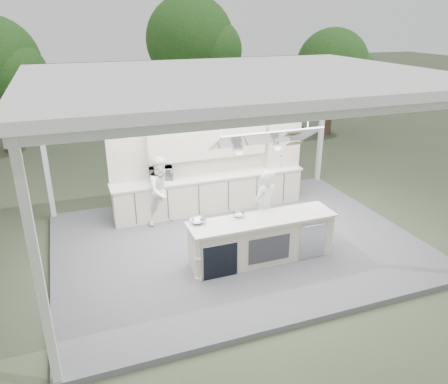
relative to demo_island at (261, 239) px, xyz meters
name	(u,v)px	position (x,y,z in m)	size (l,w,h in m)	color
ground	(236,246)	(-0.18, 0.91, -0.60)	(90.00, 90.00, 0.00)	#424932
stage_deck	(237,243)	(-0.18, 0.91, -0.54)	(8.00, 6.00, 0.12)	#56555A
tent	(239,81)	(-0.18, 0.90, 3.11)	(8.20, 6.20, 3.86)	white
demo_island	(261,239)	(0.00, 0.00, 0.00)	(3.10, 0.79, 0.95)	beige
back_counter	(210,192)	(-0.18, 2.81, 0.00)	(5.08, 0.72, 0.95)	beige
back_wall_unit	(223,153)	(0.27, 3.03, 0.98)	(5.05, 0.48, 2.25)	beige
tree_cluster	(141,59)	(-0.34, 10.68, 2.69)	(19.55, 9.40, 5.85)	#4D3726
head_chef	(265,209)	(0.32, 0.54, 0.41)	(0.65, 0.43, 1.78)	white
sous_chef	(162,190)	(-1.51, 2.46, 0.38)	(0.83, 0.65, 1.71)	white
toaster_oven	(161,173)	(-1.42, 2.99, 0.64)	(0.58, 0.40, 0.32)	#ACAFB3
bowl_large	(198,221)	(-1.28, 0.26, 0.51)	(0.31, 0.31, 0.08)	silver
bowl_small	(238,215)	(-0.41, 0.26, 0.51)	(0.25, 0.25, 0.08)	silver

